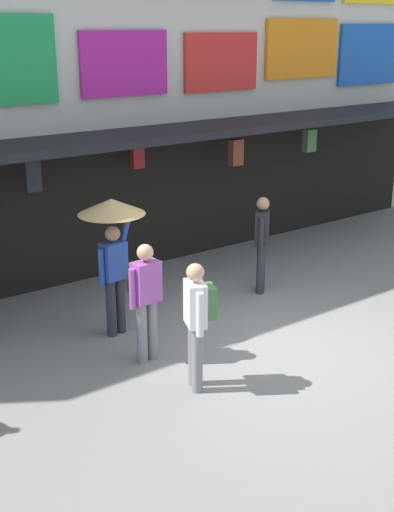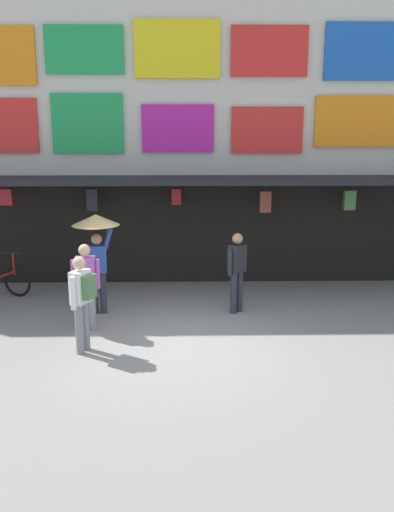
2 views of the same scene
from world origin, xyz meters
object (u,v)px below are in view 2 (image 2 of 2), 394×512
(pedestrian_in_white, at_px, (86,280))
(pedestrian_in_red, at_px, (82,297))
(pedestrian_with_umbrella, at_px, (96,236))
(pedestrian_in_blue, at_px, (237,268))
(bicycle_parked, at_px, (1,286))

(pedestrian_in_white, bearing_deg, pedestrian_in_red, -83.33)
(pedestrian_in_red, bearing_deg, pedestrian_with_umbrella, 91.56)
(pedestrian_in_blue, relative_size, pedestrian_in_white, 1.00)
(pedestrian_in_blue, relative_size, pedestrian_in_red, 1.00)
(pedestrian_in_blue, height_order, pedestrian_in_red, same)
(bicycle_parked, bearing_deg, pedestrian_in_red, -49.11)
(pedestrian_with_umbrella, xyz_separation_m, pedestrian_in_red, (0.05, -1.98, -0.66))
(bicycle_parked, relative_size, pedestrian_in_blue, 0.80)
(pedestrian_in_blue, xyz_separation_m, pedestrian_in_red, (-2.80, -1.99, 0.04))
(pedestrian_with_umbrella, bearing_deg, bicycle_parked, 163.30)
(pedestrian_with_umbrella, height_order, pedestrian_in_blue, pedestrian_with_umbrella)
(pedestrian_with_umbrella, distance_m, pedestrian_in_red, 2.08)
(bicycle_parked, xyz_separation_m, pedestrian_in_blue, (5.09, -0.66, 0.55))
(pedestrian_with_umbrella, xyz_separation_m, pedestrian_in_white, (-0.07, -0.96, -0.66))
(pedestrian_in_white, bearing_deg, bicycle_parked, 143.18)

